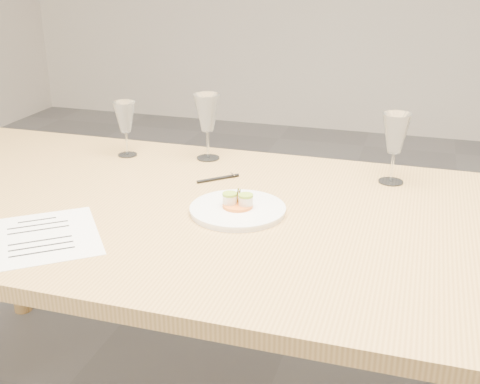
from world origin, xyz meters
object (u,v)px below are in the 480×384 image
(recipe_sheet, at_px, (49,236))
(wine_glass_0, at_px, (125,118))
(dinner_plate, at_px, (238,209))
(dining_table, at_px, (253,237))
(ballpoint_pen, at_px, (218,178))
(wine_glass_1, at_px, (207,114))
(wine_glass_2, at_px, (395,135))

(recipe_sheet, bearing_deg, wine_glass_0, 61.62)
(dinner_plate, bearing_deg, wine_glass_0, 145.08)
(dining_table, distance_m, wine_glass_0, 0.66)
(dining_table, height_order, wine_glass_0, wine_glass_0)
(recipe_sheet, distance_m, wine_glass_0, 0.63)
(ballpoint_pen, height_order, wine_glass_0, wine_glass_0)
(dining_table, relative_size, wine_glass_0, 13.22)
(dinner_plate, distance_m, wine_glass_1, 0.47)
(dining_table, relative_size, wine_glass_1, 11.23)
(ballpoint_pen, relative_size, wine_glass_2, 0.51)
(dining_table, height_order, wine_glass_2, wine_glass_2)
(dinner_plate, bearing_deg, dining_table, 10.58)
(dinner_plate, height_order, ballpoint_pen, dinner_plate)
(ballpoint_pen, distance_m, wine_glass_0, 0.41)
(wine_glass_2, bearing_deg, recipe_sheet, -141.04)
(dinner_plate, xyz_separation_m, ballpoint_pen, (-0.13, 0.21, -0.01))
(wine_glass_1, height_order, wine_glass_2, wine_glass_1)
(dining_table, bearing_deg, wine_glass_0, 147.72)
(dinner_plate, relative_size, wine_glass_2, 1.21)
(ballpoint_pen, relative_size, wine_glass_1, 0.49)
(wine_glass_2, bearing_deg, dining_table, -133.97)
(dining_table, distance_m, ballpoint_pen, 0.27)
(ballpoint_pen, height_order, wine_glass_1, wine_glass_1)
(dinner_plate, bearing_deg, recipe_sheet, -145.67)
(recipe_sheet, relative_size, wine_glass_2, 1.77)
(dinner_plate, bearing_deg, wine_glass_2, 43.33)
(recipe_sheet, relative_size, wine_glass_0, 2.02)
(wine_glass_0, bearing_deg, wine_glass_2, 0.03)
(dining_table, distance_m, recipe_sheet, 0.51)
(wine_glass_2, bearing_deg, ballpoint_pen, -165.11)
(dining_table, bearing_deg, wine_glass_2, 46.03)
(ballpoint_pen, bearing_deg, wine_glass_1, 74.98)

